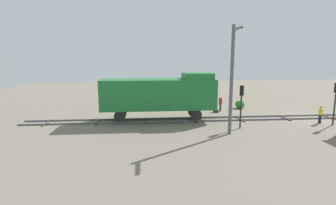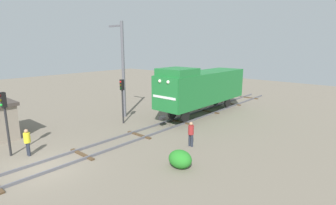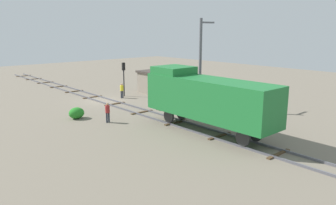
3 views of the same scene
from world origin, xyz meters
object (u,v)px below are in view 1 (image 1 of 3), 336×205
traffic_signal_near (336,96)px  catenary_mast (232,78)px  locomotive (160,93)px  traffic_signal_mid (241,99)px  worker_near_track (320,113)px  worker_by_signal (220,103)px

traffic_signal_near → catenary_mast: size_ratio=0.45×
locomotive → traffic_signal_mid: locomotive is taller
worker_near_track → worker_by_signal: bearing=46.1°
locomotive → worker_by_signal: size_ratio=6.82×
traffic_signal_mid → traffic_signal_near: bearing=-88.7°
traffic_signal_near → worker_near_track: bearing=43.2°
traffic_signal_near → worker_by_signal: 11.46m
catenary_mast → traffic_signal_near: bearing=-80.0°
locomotive → worker_by_signal: locomotive is taller
locomotive → traffic_signal_mid: (-3.40, -6.92, -0.09)m
catenary_mast → worker_by_signal: bearing=-11.7°
worker_by_signal → traffic_signal_mid: bearing=-84.7°
catenary_mast → traffic_signal_mid: bearing=-42.3°
worker_by_signal → catenary_mast: (-9.26, 1.92, 3.64)m
locomotive → traffic_signal_near: locomotive is taller
locomotive → traffic_signal_mid: 7.71m
catenary_mast → worker_near_track: bearing=-74.7°
catenary_mast → locomotive: bearing=46.9°
worker_near_track → locomotive: bearing=77.3°
traffic_signal_near → worker_by_signal: (7.40, 8.57, -1.77)m
traffic_signal_near → worker_near_track: (0.80, 0.75, -1.77)m
traffic_signal_mid → catenary_mast: bearing=137.7°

